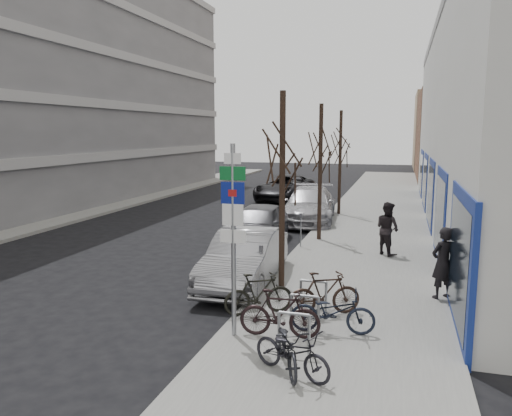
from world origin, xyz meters
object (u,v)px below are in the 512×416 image
Objects in this scene: bike_far_curb at (292,348)px; bike_rack at (305,309)px; bike_far_inner at (324,293)px; pedestrian_far at (387,228)px; bike_near_right at (280,313)px; bike_mid_inner at (258,293)px; parked_car_front at (244,258)px; meter_front at (261,264)px; tree_far at (341,138)px; highway_sign_pole at (233,229)px; tree_mid at (321,140)px; meter_back at (323,206)px; bike_mid_curb at (333,308)px; tree_near at (283,144)px; meter_mid at (301,227)px; parked_car_mid at (258,225)px; lane_car at (285,188)px; parked_car_back at (310,205)px; pedestrian_near at (443,263)px; bike_near_left at (288,343)px.

bike_rack is at bearing 29.47° from bike_far_curb.
pedestrian_far is at bearing -36.58° from bike_far_inner.
bike_near_right is 1.03× the size of bike_mid_inner.
bike_rack is 4.07m from parked_car_front.
bike_rack is 1.78× the size of meter_front.
bike_near_right is (0.76, -16.34, -3.43)m from tree_far.
tree_mid is at bearing 88.86° from highway_sign_pole.
bike_far_curb is (1.80, -15.37, -0.27)m from meter_back.
bike_rack is at bearing -56.22° from parked_car_front.
bike_mid_curb is at bearing -83.54° from tree_far.
bike_rack is at bearing -67.52° from tree_near.
tree_far is at bearing 86.78° from meter_mid.
lane_car is (-1.92, 13.00, -0.00)m from parked_car_mid.
lane_car is (-5.97, 21.29, 0.10)m from bike_mid_curb.
highway_sign_pole is 2.32× the size of bike_mid_curb.
tree_far reaches higher than lane_car.
meter_back is 0.72× the size of bike_far_inner.
bike_mid_inner is 0.29× the size of parked_car_back.
pedestrian_near is (4.20, 0.27, -3.01)m from tree_near.
bike_far_curb is at bearing -78.63° from bike_near_left.
parked_car_mid is (-1.81, 0.48, -0.11)m from meter_mid.
tree_far is 16.27m from bike_mid_curb.
bike_rack is 1.43m from bike_mid_inner.
parked_car_front is at bearing -99.24° from meter_mid.
meter_front is at bearing -52.20° from parked_car_front.
parked_car_back is (-2.43, 15.69, 0.19)m from bike_near_left.
bike_rack is 1.15m from bike_far_inner.
bike_near_right is at bearing 120.75° from pedestrian_far.
bike_near_right is 22.37m from lane_car.
parked_car_mid is (-2.26, 5.48, -3.30)m from tree_near.
meter_front is 0.22× the size of parked_car_back.
bike_near_right is 0.92× the size of pedestrian_near.
bike_far_inner is at bearing -67.13° from lane_car.
bike_rack is 1.79m from bike_near_left.
bike_far_curb is (1.80, -9.87, -0.27)m from meter_mid.
meter_mid is 0.22× the size of parked_car_back.
bike_mid_inner is (0.41, -12.69, -0.25)m from meter_back.
pedestrian_near is (3.00, 3.17, 0.43)m from bike_rack.
tree_near is 3.17× the size of bike_near_right.
parked_car_mid is 2.51× the size of pedestrian_far.
meter_back is 5.34m from parked_car_mid.
meter_mid is (-1.65, 7.90, 0.26)m from bike_rack.
pedestrian_far is at bearing -56.23° from lane_car.
parked_car_mid is at bearing 165.27° from meter_mid.
lane_car is (-5.38, 21.38, 0.15)m from bike_rack.
bike_far_inner is (-0.33, 1.02, -0.02)m from bike_mid_curb.
parked_car_back is at bearing -60.98° from lane_car.
bike_far_curb is 9.65m from pedestrian_far.
bike_near_left reaches higher than bike_far_curb.
bike_near_right is at bearing 85.36° from bike_near_left.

